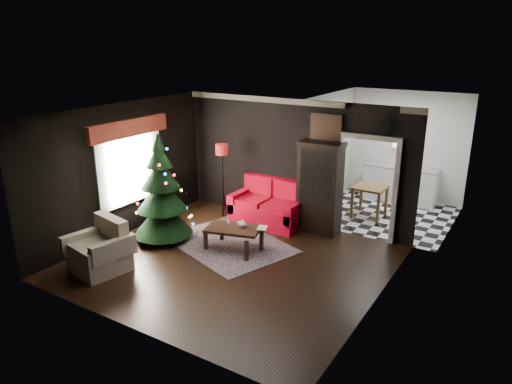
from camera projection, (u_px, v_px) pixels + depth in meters
The scene contains 26 objects.
floor at pixel (231, 262), 8.88m from camera, with size 5.50×5.50×0.00m, color black.
ceiling at pixel (228, 114), 8.01m from camera, with size 5.50×5.50×0.00m, color white.
wall_back at pixel (294, 162), 10.46m from camera, with size 5.50×5.50×0.00m, color black.
wall_front at pixel (125, 241), 6.42m from camera, with size 5.50×5.50×0.00m, color black.
wall_left at pixel (121, 170), 9.82m from camera, with size 5.50×5.50×0.00m, color black.
wall_right at pixel (380, 222), 7.07m from camera, with size 5.50×5.50×0.00m, color black.
doorway at pixel (367, 190), 9.72m from camera, with size 1.10×0.10×2.10m, color silver, non-canonical shape.
left_window at pixel (130, 166), 9.94m from camera, with size 0.05×1.60×1.40m, color white.
valance at pixel (129, 128), 9.65m from camera, with size 0.12×2.10×0.35m, color maroon.
kitchen_floor at pixel (384, 215), 11.26m from camera, with size 3.00×3.00×0.00m, color white.
kitchen_window at pixel (408, 135), 11.90m from camera, with size 0.70×0.06×0.70m, color white.
rug at pixel (229, 244), 9.68m from camera, with size 2.51×1.83×0.01m, color #4C3F48.
loveseat at pixel (268, 203), 10.58m from camera, with size 1.70×0.90×1.00m, color maroon, non-canonical shape.
curio_cabinet at pixel (320, 190), 10.04m from camera, with size 0.90×0.45×1.90m, color black, non-canonical shape.
floor_lamp at pixel (222, 183), 10.94m from camera, with size 0.31×0.31×1.83m, color black, non-canonical shape.
christmas_tree at pixel (161, 192), 9.58m from camera, with size 1.21×1.21×2.31m, color black, non-canonical shape.
armchair at pixel (98, 247), 8.44m from camera, with size 0.92×0.92×0.94m, color #BBB295, non-canonical shape.
coffee_table at pixel (233, 239), 9.32m from camera, with size 1.05×0.63×0.47m, color black, non-canonical shape.
teapot at pixel (242, 224), 9.22m from camera, with size 0.16×0.16×0.15m, color silver, non-canonical shape.
cup_a at pixel (228, 222), 9.46m from camera, with size 0.07×0.07×0.06m, color white.
cup_b at pixel (239, 223), 9.38m from camera, with size 0.07×0.07×0.06m, color white.
book at pixel (258, 222), 9.18m from camera, with size 0.18×0.02×0.25m, color gray.
wall_clock at pixel (383, 127), 9.14m from camera, with size 0.32×0.32×0.06m, color white.
painting at pixel (326, 128), 9.79m from camera, with size 0.62×0.05×0.52m, color tan.
kitchen_counter at pixel (400, 184), 12.09m from camera, with size 1.80×0.60×0.90m, color white.
kitchen_table at pixel (369, 202), 11.05m from camera, with size 0.70×0.70×0.75m, color brown, non-canonical shape.
Camera 1 is at (4.62, -6.57, 4.03)m, focal length 33.05 mm.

